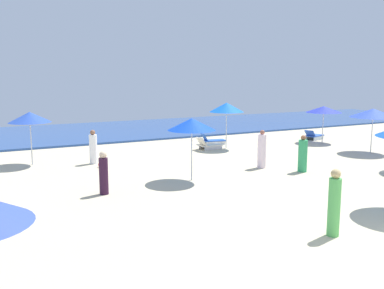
# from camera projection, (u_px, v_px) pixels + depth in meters

# --- Properties ---
(ocean) EXTENTS (60.00, 10.73, 0.12)m
(ocean) POSITION_uv_depth(u_px,v_px,m) (108.00, 131.00, 31.02)
(ocean) COLOR #264A8F
(ocean) RESTS_ON ground_plane
(umbrella_1) EXTENTS (2.35, 2.35, 2.31)m
(umbrella_1) POSITION_uv_depth(u_px,v_px,m) (373.00, 113.00, 22.58)
(umbrella_1) COLOR silver
(umbrella_1) RESTS_ON ground_plane
(umbrella_3) EXTENTS (1.86, 1.86, 2.43)m
(umbrella_3) POSITION_uv_depth(u_px,v_px,m) (192.00, 124.00, 16.65)
(umbrella_3) COLOR silver
(umbrella_3) RESTS_ON ground_plane
(umbrella_5) EXTENTS (1.89, 1.89, 2.53)m
(umbrella_5) POSITION_uv_depth(u_px,v_px,m) (227.00, 107.00, 23.84)
(umbrella_5) COLOR silver
(umbrella_5) RESTS_ON ground_plane
(lounge_chair_5_0) EXTENTS (1.44, 0.75, 0.69)m
(lounge_chair_5_0) POSITION_uv_depth(u_px,v_px,m) (209.00, 145.00, 23.90)
(lounge_chair_5_0) COLOR silver
(lounge_chair_5_0) RESTS_ON ground_plane
(lounge_chair_5_1) EXTENTS (1.53, 0.87, 0.67)m
(lounge_chair_5_1) POSITION_uv_depth(u_px,v_px,m) (212.00, 140.00, 25.60)
(lounge_chair_5_1) COLOR silver
(lounge_chair_5_1) RESTS_ON ground_plane
(umbrella_7) EXTENTS (1.88, 1.88, 2.41)m
(umbrella_7) POSITION_uv_depth(u_px,v_px,m) (30.00, 117.00, 19.55)
(umbrella_7) COLOR silver
(umbrella_7) RESTS_ON ground_plane
(umbrella_8) EXTENTS (2.10, 2.10, 2.18)m
(umbrella_8) POSITION_uv_depth(u_px,v_px,m) (324.00, 109.00, 25.98)
(umbrella_8) COLOR silver
(umbrella_8) RESTS_ON ground_plane
(lounge_chair_8_0) EXTENTS (1.52, 1.00, 0.64)m
(lounge_chair_8_0) POSITION_uv_depth(u_px,v_px,m) (314.00, 136.00, 27.33)
(lounge_chair_8_0) COLOR silver
(lounge_chair_8_0) RESTS_ON ground_plane
(beachgoer_0) EXTENTS (0.50, 0.50, 1.57)m
(beachgoer_0) POSITION_uv_depth(u_px,v_px,m) (93.00, 148.00, 19.98)
(beachgoer_0) COLOR white
(beachgoer_0) RESTS_ON ground_plane
(beachgoer_1) EXTENTS (0.44, 0.44, 1.75)m
(beachgoer_1) POSITION_uv_depth(u_px,v_px,m) (334.00, 204.00, 11.05)
(beachgoer_1) COLOR #52B057
(beachgoer_1) RESTS_ON ground_plane
(beachgoer_2) EXTENTS (0.51, 0.51, 1.68)m
(beachgoer_2) POSITION_uv_depth(u_px,v_px,m) (262.00, 150.00, 19.11)
(beachgoer_2) COLOR white
(beachgoer_2) RESTS_ON ground_plane
(beachgoer_3) EXTENTS (0.46, 0.46, 1.57)m
(beachgoer_3) POSITION_uv_depth(u_px,v_px,m) (303.00, 155.00, 18.34)
(beachgoer_3) COLOR #34A361
(beachgoer_3) RESTS_ON ground_plane
(beachgoer_4) EXTENTS (0.34, 0.34, 1.51)m
(beachgoer_4) POSITION_uv_depth(u_px,v_px,m) (104.00, 174.00, 14.91)
(beachgoer_4) COLOR #32172F
(beachgoer_4) RESTS_ON ground_plane
(beach_ball_0) EXTENTS (0.24, 0.24, 0.24)m
(beach_ball_0) POSITION_uv_depth(u_px,v_px,m) (101.00, 165.00, 19.29)
(beach_ball_0) COLOR #E6363F
(beach_ball_0) RESTS_ON ground_plane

